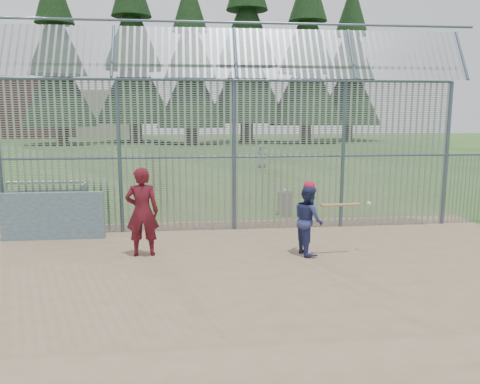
{
  "coord_description": "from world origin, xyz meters",
  "views": [
    {
      "loc": [
        -1.16,
        -8.91,
        3.17
      ],
      "look_at": [
        0.0,
        2.0,
        1.3
      ],
      "focal_mm": 35.0,
      "sensor_mm": 36.0,
      "label": 1
    }
  ],
  "objects": [
    {
      "name": "ground",
      "position": [
        0.0,
        0.0,
        0.0
      ],
      "size": [
        120.0,
        120.0,
        0.0
      ],
      "primitive_type": "plane",
      "color": "#2D511E",
      "rests_on": "ground"
    },
    {
      "name": "dirt_infield",
      "position": [
        0.0,
        -0.5,
        0.01
      ],
      "size": [
        14.0,
        10.0,
        0.02
      ],
      "primitive_type": "cube",
      "color": "#756047",
      "rests_on": "ground"
    },
    {
      "name": "dugout_wall",
      "position": [
        -4.6,
        2.9,
        0.62
      ],
      "size": [
        2.5,
        0.12,
        1.2
      ],
      "primitive_type": "cube",
      "color": "#38566B",
      "rests_on": "dirt_infield"
    },
    {
      "name": "batter",
      "position": [
        1.44,
        1.05,
        0.8
      ],
      "size": [
        0.71,
        0.85,
        1.57
      ],
      "primitive_type": "imported",
      "rotation": [
        0.0,
        0.0,
        1.73
      ],
      "color": "navy",
      "rests_on": "dirt_infield"
    },
    {
      "name": "onlooker",
      "position": [
        -2.24,
        1.34,
        1.01
      ],
      "size": [
        0.73,
        0.49,
        1.98
      ],
      "primitive_type": "imported",
      "rotation": [
        0.0,
        0.0,
        3.16
      ],
      "color": "maroon",
      "rests_on": "dirt_infield"
    },
    {
      "name": "bg_kid_standing",
      "position": [
        2.97,
        17.94,
        0.69
      ],
      "size": [
        0.8,
        0.73,
        1.37
      ],
      "primitive_type": "imported",
      "rotation": [
        0.0,
        0.0,
        3.72
      ],
      "color": "slate",
      "rests_on": "ground"
    },
    {
      "name": "batting_gear",
      "position": [
        1.62,
        1.02,
        1.47
      ],
      "size": [
        1.56,
        0.34,
        0.59
      ],
      "color": "#AE1732",
      "rests_on": "ground"
    },
    {
      "name": "trash_can",
      "position": [
        1.77,
        5.18,
        0.38
      ],
      "size": [
        0.56,
        0.56,
        0.82
      ],
      "color": "gray",
      "rests_on": "ground"
    },
    {
      "name": "bleacher",
      "position": [
        -6.33,
        7.97,
        0.41
      ],
      "size": [
        3.0,
        0.95,
        0.72
      ],
      "color": "slate",
      "rests_on": "ground"
    },
    {
      "name": "backstop_fence",
      "position": [
        1.81,
        3.43,
        2.36
      ],
      "size": [
        20.09,
        0.81,
        5.3
      ],
      "color": "#47566B",
      "rests_on": "ground"
    },
    {
      "name": "conifer_row",
      "position": [
        1.93,
        41.51,
        10.83
      ],
      "size": [
        38.48,
        12.26,
        20.2
      ],
      "color": "#332319",
      "rests_on": "ground"
    },
    {
      "name": "distant_buildings",
      "position": [
        -23.18,
        56.49,
        3.6
      ],
      "size": [
        26.5,
        10.5,
        8.0
      ],
      "color": "brown",
      "rests_on": "ground"
    }
  ]
}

